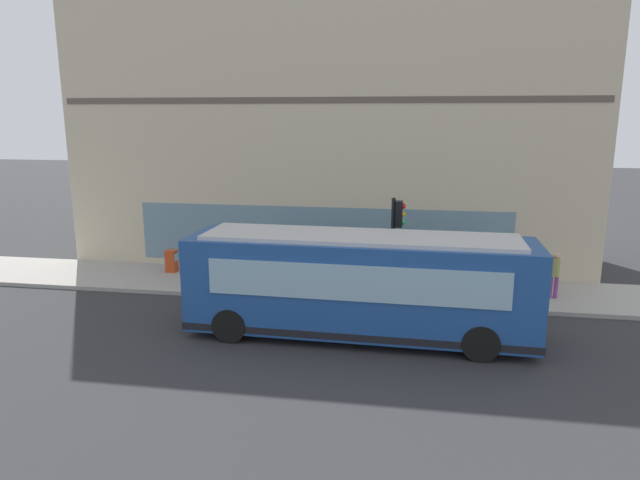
# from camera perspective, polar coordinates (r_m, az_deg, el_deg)

# --- Properties ---
(ground) EXTENTS (120.00, 120.00, 0.00)m
(ground) POSITION_cam_1_polar(r_m,az_deg,el_deg) (17.56, -3.53, -8.98)
(ground) COLOR #2D2D30
(sidewalk_curb) EXTENTS (3.66, 40.00, 0.15)m
(sidewalk_curb) POSITION_cam_1_polar(r_m,az_deg,el_deg) (21.64, -0.89, -4.57)
(sidewalk_curb) COLOR #9E9991
(sidewalk_curb) RESTS_ON ground
(building_corner) EXTENTS (6.44, 21.78, 12.71)m
(building_corner) POSITION_cam_1_polar(r_m,az_deg,el_deg) (25.65, 1.13, 12.31)
(building_corner) COLOR beige
(building_corner) RESTS_ON ground
(city_bus_nearside) EXTENTS (2.78, 10.09, 3.07)m
(city_bus_nearside) POSITION_cam_1_polar(r_m,az_deg,el_deg) (16.58, 3.93, -4.60)
(city_bus_nearside) COLOR #1E478C
(city_bus_nearside) RESTS_ON ground
(traffic_light_near_corner) EXTENTS (0.32, 0.49, 3.54)m
(traffic_light_near_corner) POSITION_cam_1_polar(r_m,az_deg,el_deg) (19.48, 7.74, 1.11)
(traffic_light_near_corner) COLOR black
(traffic_light_near_corner) RESTS_ON sidewalk_curb
(fire_hydrant) EXTENTS (0.35, 0.35, 0.74)m
(fire_hydrant) POSITION_cam_1_polar(r_m,az_deg,el_deg) (20.62, 1.86, -4.17)
(fire_hydrant) COLOR gold
(fire_hydrant) RESTS_ON sidewalk_curb
(pedestrian_walking_along_curb) EXTENTS (0.32, 0.32, 1.62)m
(pedestrian_walking_along_curb) POSITION_cam_1_polar(r_m,az_deg,el_deg) (21.80, -12.12, -1.98)
(pedestrian_walking_along_curb) COLOR black
(pedestrian_walking_along_curb) RESTS_ON sidewalk_curb
(pedestrian_near_hydrant) EXTENTS (0.32, 0.32, 1.83)m
(pedestrian_near_hydrant) POSITION_cam_1_polar(r_m,az_deg,el_deg) (22.13, -6.43, -1.21)
(pedestrian_near_hydrant) COLOR silver
(pedestrian_near_hydrant) RESTS_ON sidewalk_curb
(pedestrian_by_light_pole) EXTENTS (0.32, 0.32, 1.62)m
(pedestrian_by_light_pole) POSITION_cam_1_polar(r_m,az_deg,el_deg) (21.30, 22.57, -3.02)
(pedestrian_by_light_pole) COLOR #8C3F8C
(pedestrian_by_light_pole) RESTS_ON sidewalk_curb
(pedestrian_near_building_entrance) EXTENTS (0.32, 0.32, 1.63)m
(pedestrian_near_building_entrance) POSITION_cam_1_polar(r_m,az_deg,el_deg) (20.38, 16.80, -3.24)
(pedestrian_near_building_entrance) COLOR #B23338
(pedestrian_near_building_entrance) RESTS_ON sidewalk_curb
(newspaper_vending_box) EXTENTS (0.44, 0.42, 0.90)m
(newspaper_vending_box) POSITION_cam_1_polar(r_m,az_deg,el_deg) (23.86, -14.71, -2.05)
(newspaper_vending_box) COLOR #BF3F19
(newspaper_vending_box) RESTS_ON sidewalk_curb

